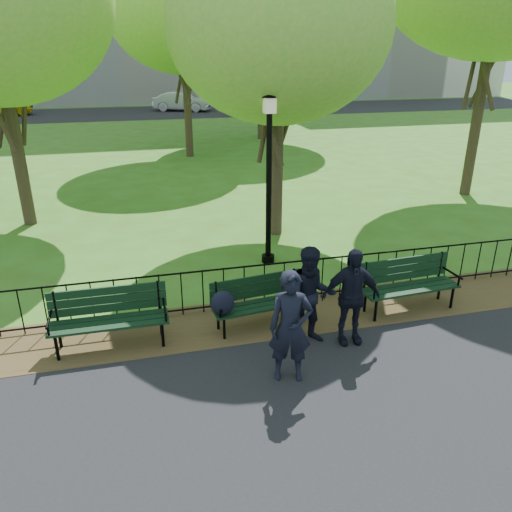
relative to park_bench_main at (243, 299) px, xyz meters
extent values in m
plane|color=#3A5C18|center=(0.80, -1.21, -0.62)|extent=(120.00, 120.00, 0.00)
cube|color=#392C17|center=(0.80, 0.29, -0.61)|extent=(60.00, 1.60, 0.01)
cube|color=black|center=(0.80, 33.79, -0.61)|extent=(70.00, 9.00, 0.01)
cylinder|color=black|center=(0.80, 0.79, 0.26)|extent=(24.00, 0.04, 0.04)
cylinder|color=black|center=(0.80, 0.79, -0.50)|extent=(24.00, 0.04, 0.04)
cylinder|color=black|center=(0.80, 0.79, -0.17)|extent=(0.02, 0.02, 0.90)
cube|color=black|center=(0.33, 0.03, -0.18)|extent=(1.80, 0.69, 0.04)
cube|color=black|center=(0.30, 0.28, 0.16)|extent=(1.75, 0.26, 0.44)
cylinder|color=black|center=(-0.40, -0.24, -0.40)|extent=(0.05, 0.05, 0.44)
cylinder|color=black|center=(1.11, -0.05, -0.40)|extent=(0.05, 0.05, 0.44)
cylinder|color=black|center=(-0.44, 0.10, -0.40)|extent=(0.05, 0.05, 0.44)
cylinder|color=black|center=(1.07, 0.30, -0.40)|extent=(0.05, 0.05, 0.44)
cylinder|color=black|center=(-0.49, -0.08, -0.01)|extent=(0.11, 0.55, 0.04)
cylinder|color=black|center=(1.16, 0.13, -0.01)|extent=(0.11, 0.55, 0.04)
ellipsoid|color=black|center=(-0.40, -0.16, 0.06)|extent=(0.44, 0.34, 0.45)
cube|color=black|center=(-2.29, -0.02, -0.13)|extent=(1.95, 0.53, 0.04)
cube|color=black|center=(-2.29, 0.26, 0.24)|extent=(1.94, 0.05, 0.49)
cylinder|color=black|center=(-3.13, -0.21, -0.38)|extent=(0.05, 0.05, 0.49)
cylinder|color=black|center=(-1.45, -0.22, -0.38)|extent=(0.05, 0.05, 0.49)
cylinder|color=black|center=(-3.13, 0.18, -0.38)|extent=(0.05, 0.05, 0.49)
cylinder|color=black|center=(-1.45, 0.17, -0.38)|extent=(0.05, 0.05, 0.49)
cylinder|color=black|center=(-3.21, -0.02, 0.06)|extent=(0.05, 0.61, 0.04)
cylinder|color=black|center=(-1.37, -0.03, 0.06)|extent=(0.05, 0.61, 0.04)
cube|color=black|center=(3.24, -0.09, -0.14)|extent=(1.96, 0.63, 0.04)
cube|color=black|center=(3.23, 0.19, 0.23)|extent=(1.93, 0.16, 0.48)
cylinder|color=black|center=(2.42, -0.33, -0.38)|extent=(0.05, 0.05, 0.48)
cylinder|color=black|center=(4.09, -0.23, -0.38)|extent=(0.05, 0.05, 0.48)
cylinder|color=black|center=(2.40, 0.05, -0.38)|extent=(0.05, 0.05, 0.48)
cylinder|color=black|center=(4.07, 0.16, -0.38)|extent=(0.05, 0.05, 0.48)
cylinder|color=black|center=(2.33, -0.14, 0.06)|extent=(0.08, 0.60, 0.04)
cylinder|color=black|center=(4.15, -0.03, 0.06)|extent=(0.08, 0.60, 0.04)
cylinder|color=black|center=(1.26, 2.88, -0.53)|extent=(0.30, 0.30, 0.17)
cylinder|color=black|center=(1.26, 2.88, 1.12)|extent=(0.13, 0.13, 3.48)
cube|color=beige|center=(1.26, 2.88, 2.97)|extent=(0.24, 0.24, 0.33)
cone|color=black|center=(1.26, 2.88, 3.19)|extent=(0.35, 0.35, 0.13)
cylinder|color=#2D2116|center=(-4.66, 7.27, 1.15)|extent=(0.35, 0.35, 3.55)
cylinder|color=#2D2116|center=(1.99, 4.75, 0.97)|extent=(0.34, 0.34, 3.18)
ellipsoid|color=#60A932|center=(1.99, 4.75, 4.57)|extent=(5.36, 5.36, 4.56)
cylinder|color=#2D2116|center=(9.51, 6.96, 1.71)|extent=(0.36, 0.36, 4.67)
cylinder|color=#2D2116|center=(1.06, 15.84, 1.34)|extent=(0.35, 0.35, 3.91)
ellipsoid|color=#60A932|center=(1.06, 15.84, 5.76)|extent=(6.59, 6.59, 5.60)
cylinder|color=#2D2116|center=(5.53, 19.77, 1.65)|extent=(0.35, 0.35, 4.54)
imported|color=black|center=(0.36, -1.55, 0.28)|extent=(0.73, 0.57, 1.77)
imported|color=black|center=(1.01, -0.67, 0.26)|extent=(0.89, 0.54, 1.74)
imported|color=black|center=(1.66, -0.81, 0.25)|extent=(1.04, 0.50, 1.71)
imported|color=#9A9DA1|center=(2.81, 34.10, 0.15)|extent=(4.85, 3.30, 1.51)
imported|color=black|center=(9.03, 31.36, 0.19)|extent=(5.96, 4.05, 1.60)
camera|label=1|loc=(-1.70, -7.62, 4.09)|focal=35.00mm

